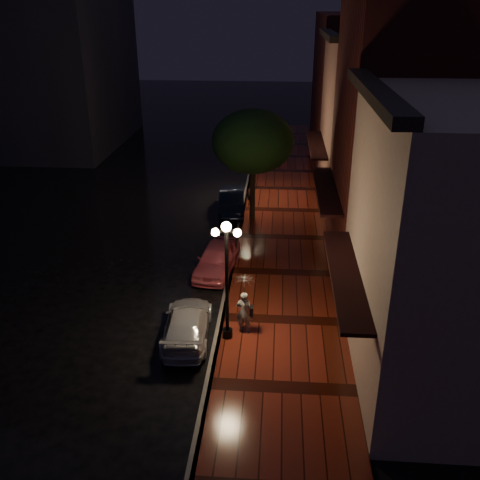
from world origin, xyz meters
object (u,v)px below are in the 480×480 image
at_px(pink_car, 217,259).
at_px(silver_car, 187,324).
at_px(streetlamp_far, 251,159).
at_px(woman_with_umbrella, 244,295).
at_px(streetlamp_near, 227,274).
at_px(parking_meter, 236,242).
at_px(navy_car, 232,202).
at_px(street_tree, 253,143).

bearing_deg(pink_car, silver_car, -87.55).
bearing_deg(streetlamp_far, woman_with_umbrella, -87.69).
height_order(streetlamp_near, parking_meter, streetlamp_near).
bearing_deg(parking_meter, streetlamp_near, -108.73).
relative_size(streetlamp_near, woman_with_umbrella, 1.97).
distance_m(streetlamp_far, pink_car, 9.17).
distance_m(navy_car, silver_car, 12.15).
distance_m(pink_car, navy_car, 7.10).
height_order(silver_car, woman_with_umbrella, woman_with_umbrella).
distance_m(silver_car, woman_with_umbrella, 2.24).
height_order(pink_car, parking_meter, parking_meter).
xyz_separation_m(street_tree, woman_with_umbrella, (0.29, -10.59, -2.65)).
bearing_deg(woman_with_umbrella, street_tree, -77.79).
bearing_deg(parking_meter, pink_car, -148.04).
relative_size(silver_car, parking_meter, 2.71).
xyz_separation_m(streetlamp_far, street_tree, (0.26, -3.01, 1.64)).
xyz_separation_m(pink_car, parking_meter, (0.75, 0.98, 0.38)).
bearing_deg(woman_with_umbrella, silver_car, 20.56).
bearing_deg(streetlamp_near, navy_car, 94.45).
height_order(streetlamp_near, streetlamp_far, same).
relative_size(streetlamp_near, parking_meter, 3.02).
distance_m(street_tree, woman_with_umbrella, 10.92).
distance_m(pink_car, parking_meter, 1.29).
bearing_deg(silver_car, parking_meter, -104.97).
xyz_separation_m(streetlamp_far, pink_car, (-0.95, -8.90, -1.97)).
bearing_deg(streetlamp_near, streetlamp_far, 90.00).
xyz_separation_m(streetlamp_far, navy_car, (-0.95, -1.80, -1.96)).
bearing_deg(silver_car, street_tree, -102.26).
distance_m(navy_car, woman_with_umbrella, 11.93).
bearing_deg(woman_with_umbrella, pink_car, -61.66).
relative_size(streetlamp_far, navy_car, 1.11).
height_order(street_tree, pink_car, street_tree).
bearing_deg(navy_car, silver_car, -96.24).
height_order(street_tree, silver_car, street_tree).
height_order(streetlamp_far, woman_with_umbrella, streetlamp_far).
distance_m(streetlamp_far, navy_car, 2.83).
height_order(streetlamp_far, pink_car, streetlamp_far).
bearing_deg(pink_car, navy_car, 97.72).
bearing_deg(navy_car, street_tree, -49.10).
bearing_deg(streetlamp_near, silver_car, 177.52).
xyz_separation_m(streetlamp_near, navy_car, (-0.95, 12.20, -1.96)).
bearing_deg(street_tree, navy_car, 134.96).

